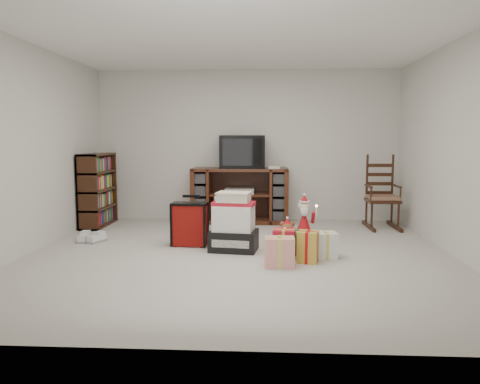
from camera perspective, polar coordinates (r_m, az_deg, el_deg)
name	(u,v)px	position (r m, az deg, el deg)	size (l,w,h in m)	color
room	(239,149)	(5.38, -0.18, 5.30)	(5.01, 5.01, 2.51)	#AEA8A0
tv_stand	(240,195)	(7.63, -0.02, -0.39)	(1.56, 0.56, 0.89)	#411D12
bookshelf	(98,191)	(7.66, -16.94, 0.11)	(0.31, 0.93, 1.14)	#321B0D
rocking_chair	(381,202)	(7.52, 16.86, -1.14)	(0.48, 0.78, 1.17)	#321B0D
gift_pile	(234,226)	(5.70, -0.76, -4.13)	(0.61, 0.48, 0.70)	black
red_suitcase	(190,224)	(6.00, -6.14, -3.90)	(0.44, 0.25, 0.65)	maroon
stocking	(223,222)	(5.93, -2.09, -3.62)	(0.30, 0.13, 0.64)	#0B6B14
teddy_bear	(287,240)	(5.61, 5.75, -5.81)	(0.26, 0.23, 0.38)	brown
santa_figurine	(304,223)	(6.29, 7.80, -3.81)	(0.31, 0.29, 0.63)	#A51119
mrs_claus_figurine	(222,228)	(6.04, -2.25, -4.43)	(0.27, 0.26, 0.56)	#A51119
sneaker_pair	(91,238)	(6.53, -17.76, -5.41)	(0.35, 0.30, 0.10)	silver
gift_cluster	(300,248)	(5.37, 7.33, -6.74)	(0.79, 0.90, 0.27)	#B01425
crt_television	(241,152)	(7.57, 0.16, 4.92)	(0.76, 0.59, 0.53)	black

